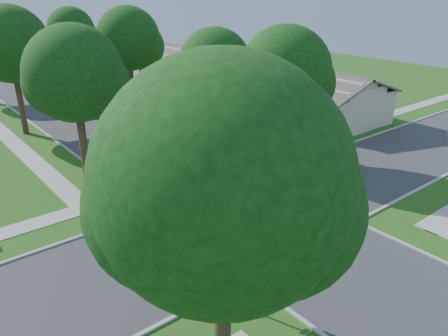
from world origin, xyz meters
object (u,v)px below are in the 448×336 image
object	(u,v)px
tree_w_mid	(12,48)
tree_ne_corner	(285,77)
car_curb_east	(133,114)
stop_sign_ne	(258,136)
tree_e_mid	(129,42)
house_ne_near	(303,98)
car_driveway	(286,122)
house_ne_far	(187,70)
tree_w_near	(76,78)
stop_sign_sw	(244,260)
tree_sw_corner	(224,193)
tree_e_near	(215,68)
tree_e_far	(72,33)

from	to	relation	value
tree_w_mid	tree_ne_corner	world-z (taller)	tree_w_mid
tree_ne_corner	car_curb_east	bearing A→B (deg)	102.59
stop_sign_ne	tree_e_mid	world-z (taller)	tree_e_mid
house_ne_near	car_driveway	bearing A→B (deg)	-152.92
house_ne_far	car_curb_east	distance (m)	16.66
tree_w_near	car_curb_east	world-z (taller)	tree_w_near
stop_sign_sw	tree_w_near	world-z (taller)	tree_w_near
tree_sw_corner	tree_e_mid	bearing A→B (deg)	66.47
tree_ne_corner	car_curb_east	size ratio (longest dim) A/B	1.98
stop_sign_sw	house_ne_far	xyz separation A→B (m)	(20.69, 33.70, -0.51)
stop_sign_sw	house_ne_far	bearing A→B (deg)	58.45
tree_e_near	tree_e_far	distance (m)	25.00
stop_sign_sw	tree_ne_corner	bearing A→B (deg)	38.84
tree_e_far	house_ne_near	bearing A→B (deg)	-63.97
tree_sw_corner	car_driveway	bearing A→B (deg)	39.65
tree_e_far	tree_w_near	bearing A→B (deg)	-110.60
tree_e_mid	car_driveway	world-z (taller)	tree_e_mid
tree_e_near	car_curb_east	size ratio (longest dim) A/B	1.89
tree_e_mid	car_driveway	bearing A→B (deg)	-61.28
tree_e_mid	tree_sw_corner	world-z (taller)	tree_sw_corner
car_driveway	car_curb_east	size ratio (longest dim) A/B	1.08
tree_e_near	house_ne_far	bearing A→B (deg)	60.65
stop_sign_sw	tree_e_mid	xyz separation A→B (m)	(9.46, 25.71, 4.22)
stop_sign_sw	house_ne_far	distance (m)	39.55
car_curb_east	tree_sw_corner	bearing A→B (deg)	-115.67
stop_sign_sw	car_curb_east	xyz separation A→B (m)	(7.90, 23.06, -1.28)
stop_sign_ne	car_curb_east	size ratio (longest dim) A/B	0.68
house_ne_far	car_driveway	size ratio (longest dim) A/B	2.89
tree_sw_corner	car_driveway	size ratio (longest dim) A/B	2.03
tree_w_near	house_ne_far	bearing A→B (deg)	44.09
house_ne_far	tree_e_near	bearing A→B (deg)	-119.35
stop_sign_ne	tree_sw_corner	world-z (taller)	tree_sw_corner
tree_sw_corner	house_ne_far	size ratio (longest dim) A/B	0.70
tree_w_mid	tree_ne_corner	size ratio (longest dim) A/B	1.10
stop_sign_sw	stop_sign_ne	size ratio (longest dim) A/B	1.00
tree_w_near	house_ne_far	world-z (taller)	tree_w_near
tree_ne_corner	tree_w_mid	bearing A→B (deg)	123.22
tree_e_near	house_ne_far	size ratio (longest dim) A/B	0.61
tree_e_far	tree_e_mid	bearing A→B (deg)	-89.98
tree_w_near	car_curb_east	size ratio (longest dim) A/B	2.05
tree_w_mid	car_driveway	distance (m)	21.08
tree_w_near	house_ne_near	distance (m)	21.24
stop_sign_sw	car_driveway	size ratio (longest dim) A/B	0.63
car_driveway	tree_e_far	bearing A→B (deg)	37.01
house_ne_far	car_driveway	distance (m)	20.80
tree_e_mid	tree_ne_corner	size ratio (longest dim) A/B	1.06
tree_w_mid	stop_sign_sw	bearing A→B (deg)	-90.13
tree_e_mid	tree_e_far	xyz separation A→B (m)	(-0.00, 13.00, -0.27)
tree_w_near	car_driveway	bearing A→B (deg)	-1.09
tree_ne_corner	house_ne_near	bearing A→B (deg)	35.18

